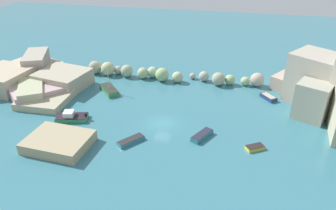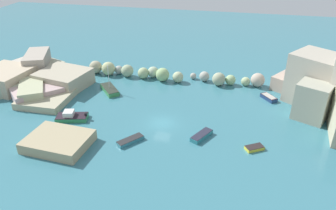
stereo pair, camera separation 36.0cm
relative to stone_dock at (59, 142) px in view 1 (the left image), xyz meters
name	(u,v)px [view 1 (the left image)]	position (x,y,z in m)	size (l,w,h in m)	color
cove_water	(162,123)	(12.55, 9.00, -0.75)	(160.00, 160.00, 0.00)	teal
cliff_headland_left	(30,78)	(-15.34, 17.52, 0.65)	(21.34, 20.96, 4.56)	#AEA788
rock_breakwater	(165,74)	(9.19, 25.40, 0.45)	(35.26, 4.17, 2.74)	tan
stone_dock	(59,142)	(0.00, 0.00, 0.00)	(8.39, 6.47, 1.51)	tan
moored_boat_0	(202,135)	(19.03, 6.38, -0.42)	(3.01, 4.06, 0.67)	teal
moored_boat_1	(71,117)	(-1.66, 7.01, -0.25)	(5.23, 3.43, 1.48)	#348C56
moored_boat_2	(268,97)	(29.02, 20.94, -0.39)	(2.98, 3.29, 0.69)	navy
moored_boat_3	(131,141)	(9.37, 3.05, -0.47)	(3.46, 3.90, 0.56)	teal
moored_boat_4	(255,147)	(26.44, 5.12, -0.50)	(2.78, 2.36, 0.50)	yellow
moored_boat_5	(109,90)	(0.50, 17.72, -0.32)	(4.85, 5.23, 5.20)	#3C8749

